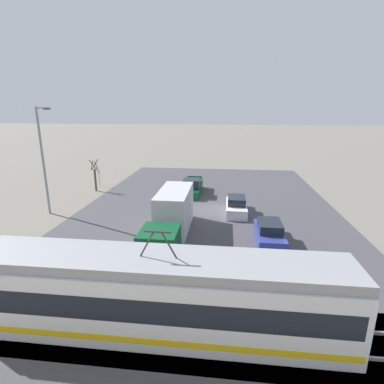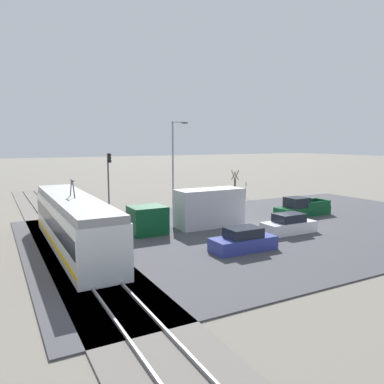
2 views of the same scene
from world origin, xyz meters
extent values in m
plane|color=slate|center=(0.00, 0.00, 0.00)|extent=(320.00, 320.00, 0.00)
cube|color=#424247|center=(0.00, 0.00, 0.04)|extent=(23.99, 39.48, 0.08)
cube|color=slate|center=(0.00, 16.37, 0.04)|extent=(69.69, 4.40, 0.08)
cube|color=gray|center=(0.00, 15.65, 0.15)|extent=(68.30, 0.10, 0.14)
cube|color=gray|center=(0.00, 17.09, 0.15)|extent=(68.30, 0.10, 0.14)
cube|color=silver|center=(1.04, 16.37, 1.59)|extent=(15.69, 2.79, 3.02)
cube|color=black|center=(1.04, 16.37, 1.95)|extent=(15.21, 2.82, 1.01)
cube|color=gold|center=(1.04, 16.37, 0.66)|extent=(15.53, 2.83, 0.29)
cube|color=gray|center=(1.04, 16.37, 3.32)|extent=(15.69, 2.56, 0.43)
cylinder|color=#2D2D33|center=(0.59, 16.37, 4.08)|extent=(0.66, 0.07, 1.15)
cylinder|color=#2D2D33|center=(1.49, 16.37, 4.08)|extent=(0.66, 0.07, 1.15)
cube|color=#2D2D33|center=(1.04, 16.37, 4.63)|extent=(1.10, 0.08, 0.06)
cube|color=#0C4723|center=(2.34, 10.61, 1.15)|extent=(2.31, 2.69, 2.15)
cube|color=#B2B2B7|center=(2.34, 5.05, 1.66)|extent=(2.31, 5.72, 3.16)
cube|color=#196B38|center=(3.50, 5.05, 1.98)|extent=(0.02, 2.86, 0.79)
cube|color=#0C4723|center=(2.10, -5.34, 0.51)|extent=(1.93, 5.68, 0.87)
cube|color=black|center=(2.10, -4.55, 1.42)|extent=(1.77, 1.93, 0.94)
cube|color=#0C4723|center=(2.99, -6.54, 1.20)|extent=(0.12, 2.84, 0.51)
cube|color=#0C4723|center=(1.22, -6.54, 1.20)|extent=(0.12, 2.84, 0.51)
cube|color=#0C4723|center=(2.10, -8.07, 1.20)|extent=(1.77, 0.23, 0.51)
cube|color=red|center=(2.85, -8.16, 0.77)|extent=(0.14, 0.04, 0.18)
cube|color=navy|center=(-4.80, 6.75, 0.52)|extent=(1.85, 4.38, 0.87)
cube|color=black|center=(-4.80, 6.75, 1.28)|extent=(1.59, 2.28, 0.64)
cube|color=silver|center=(-2.62, 0.80, 0.52)|extent=(1.81, 4.37, 0.88)
cube|color=black|center=(-2.62, 0.80, 1.28)|extent=(1.56, 2.27, 0.65)
cylinder|color=#47474C|center=(13.12, 10.55, 3.00)|extent=(0.16, 0.16, 6.00)
cube|color=black|center=(13.12, 10.37, 5.52)|extent=(0.28, 0.22, 0.95)
sphere|color=red|center=(13.12, 10.25, 5.84)|extent=(0.18, 0.18, 0.18)
sphere|color=#3C2C06|center=(13.12, 10.25, 5.52)|extent=(0.18, 0.18, 0.18)
sphere|color=black|center=(13.12, 10.25, 5.20)|extent=(0.18, 0.18, 0.18)
cylinder|color=brown|center=(13.46, -5.30, 1.31)|extent=(0.24, 0.24, 2.62)
cylinder|color=brown|center=(13.71, -5.30, 3.03)|extent=(0.09, 0.75, 1.02)
cylinder|color=brown|center=(13.46, -5.05, 3.12)|extent=(0.90, 0.09, 1.23)
cylinder|color=brown|center=(13.21, -5.30, 3.03)|extent=(0.09, 0.75, 1.02)
cylinder|color=brown|center=(13.46, -5.55, 3.12)|extent=(0.90, 0.09, 1.23)
cylinder|color=gray|center=(14.43, 2.65, 4.74)|extent=(0.20, 0.20, 9.48)
cylinder|color=gray|center=(14.43, 1.85, 9.36)|extent=(0.12, 1.60, 0.12)
cube|color=#515156|center=(14.43, 1.10, 9.30)|extent=(0.36, 0.60, 0.18)
cylinder|color=gray|center=(13.87, -7.28, 1.04)|extent=(0.06, 0.06, 2.09)
cube|color=white|center=(13.87, -7.31, 1.87)|extent=(0.32, 0.02, 0.44)
cube|color=red|center=(13.87, -7.32, 1.87)|extent=(0.31, 0.01, 0.10)
camera|label=1|loc=(-1.55, 27.05, 9.30)|focal=28.00mm
camera|label=2|loc=(-24.16, 21.03, 7.12)|focal=35.00mm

